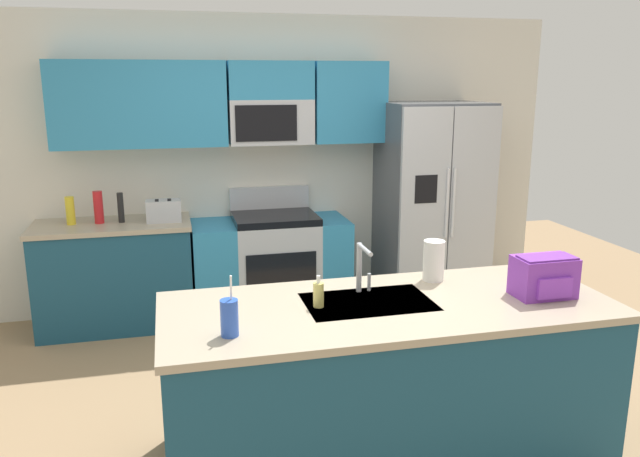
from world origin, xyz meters
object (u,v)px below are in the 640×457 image
object	(u,v)px
toaster	(164,211)
soap_dispenser	(318,294)
refrigerator	(432,205)
backpack	(544,276)
range_oven	(271,265)
sink_faucet	(362,264)
pepper_mill	(121,208)
drink_cup_blue	(229,318)
paper_towel_roll	(434,261)
bottle_red	(98,207)
bottle_yellow	(70,211)

from	to	relation	value
toaster	soap_dispenser	world-z (taller)	toaster
refrigerator	backpack	distance (m)	2.38
range_oven	sink_faucet	world-z (taller)	sink_faucet
pepper_mill	drink_cup_blue	size ratio (longest dim) A/B	0.84
refrigerator	drink_cup_blue	distance (m)	3.24
refrigerator	paper_towel_roll	size ratio (longest dim) A/B	7.71
sink_faucet	backpack	size ratio (longest dim) A/B	0.88
bottle_red	soap_dispenser	bearing A→B (deg)	-60.60
sink_faucet	soap_dispenser	world-z (taller)	sink_faucet
sink_faucet	soap_dispenser	xyz separation A→B (m)	(-0.28, -0.15, -0.10)
range_oven	bottle_red	xyz separation A→B (m)	(-1.41, 0.01, 0.59)
refrigerator	pepper_mill	size ratio (longest dim) A/B	7.47
toaster	bottle_yellow	size ratio (longest dim) A/B	1.22
range_oven	refrigerator	bearing A→B (deg)	-2.78
sink_faucet	refrigerator	bearing A→B (deg)	57.20
range_oven	toaster	world-z (taller)	range_oven
bottle_red	bottle_yellow	bearing A→B (deg)	178.46
toaster	sink_faucet	bearing A→B (deg)	-63.03
drink_cup_blue	toaster	bearing A→B (deg)	96.58
toaster	bottle_red	xyz separation A→B (m)	(-0.52, 0.06, 0.04)
refrigerator	bottle_yellow	size ratio (longest dim) A/B	8.08
paper_towel_roll	backpack	world-z (taller)	paper_towel_roll
pepper_mill	refrigerator	bearing A→B (deg)	-1.46
bottle_yellow	backpack	distance (m)	3.66
range_oven	soap_dispenser	bearing A→B (deg)	-93.10
toaster	paper_towel_roll	xyz separation A→B (m)	(1.54, -1.96, 0.03)
backpack	paper_towel_roll	bearing A→B (deg)	139.43
refrigerator	soap_dispenser	bearing A→B (deg)	-126.06
paper_towel_roll	backpack	distance (m)	0.62
toaster	refrigerator	bearing A→B (deg)	-0.47
pepper_mill	bottle_yellow	world-z (taller)	pepper_mill
sink_faucet	drink_cup_blue	bearing A→B (deg)	-151.54
paper_towel_roll	toaster	bearing A→B (deg)	128.05
drink_cup_blue	backpack	distance (m)	1.72
bottle_red	backpack	size ratio (longest dim) A/B	0.83
range_oven	soap_dispenser	size ratio (longest dim) A/B	8.00
pepper_mill	backpack	xyz separation A→B (m)	(2.35, -2.41, -0.01)
pepper_mill	backpack	size ratio (longest dim) A/B	0.77
paper_towel_roll	backpack	size ratio (longest dim) A/B	0.75
range_oven	sink_faucet	size ratio (longest dim) A/B	4.82
toaster	bottle_red	bearing A→B (deg)	172.98
toaster	sink_faucet	xyz separation A→B (m)	(1.06, -2.08, 0.08)
pepper_mill	soap_dispenser	bearing A→B (deg)	-63.88
bottle_yellow	bottle_red	distance (m)	0.22
soap_dispenser	backpack	distance (m)	1.24
refrigerator	sink_faucet	distance (m)	2.45
pepper_mill	drink_cup_blue	distance (m)	2.62
range_oven	toaster	distance (m)	1.05
bottle_yellow	backpack	bearing A→B (deg)	-41.62
toaster	pepper_mill	xyz separation A→B (m)	(-0.34, 0.05, 0.03)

